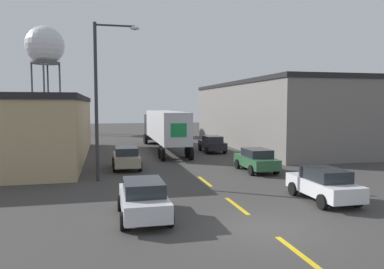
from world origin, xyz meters
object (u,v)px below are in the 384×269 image
parked_car_left_far (126,157)px  parked_car_right_mid (256,160)px  street_lamp (101,91)px  parked_car_left_near (143,198)px  fire_hydrant (341,184)px  parked_car_right_near (324,184)px  parked_car_right_far (212,144)px  water_tower (45,47)px  semi_truck (164,126)px

parked_car_left_far → parked_car_right_mid: 9.02m
street_lamp → parked_car_left_far: bearing=67.4°
parked_car_left_near → fire_hydrant: 10.37m
parked_car_left_near → parked_car_right_near: size_ratio=1.00×
parked_car_right_far → parked_car_right_mid: size_ratio=1.00×
parked_car_left_near → parked_car_right_near: (8.49, 0.77, 0.00)m
parked_car_right_far → parked_car_left_far: (-8.49, -7.60, 0.00)m
parked_car_right_near → water_tower: water_tower is taller
semi_truck → fire_hydrant: bearing=-73.3°
parked_car_left_near → semi_truck: bearing=79.2°
parked_car_right_near → street_lamp: bearing=144.7°
parked_car_left_near → street_lamp: street_lamp is taller
parked_car_right_far → parked_car_right_near: bearing=-90.0°
parked_car_left_near → parked_car_right_near: same height
parked_car_left_near → parked_car_left_far: same height
water_tower → parked_car_right_far: bearing=-57.1°
water_tower → parked_car_right_near: bearing=-68.5°
parked_car_right_far → water_tower: bearing=122.9°
semi_truck → parked_car_left_far: (-4.24, -10.32, -1.56)m
parked_car_right_near → fire_hydrant: size_ratio=4.13×
parked_car_left_far → parked_car_right_mid: same height
parked_car_right_far → parked_car_right_near: same height
parked_car_right_far → parked_car_left_far: bearing=-138.1°
parked_car_right_far → parked_car_left_near: bearing=-113.6°
parked_car_right_near → street_lamp: (-10.11, 7.15, 4.49)m
parked_car_right_mid → fire_hydrant: bearing=-76.1°
semi_truck → parked_car_right_mid: semi_truck is taller
parked_car_left_far → water_tower: size_ratio=0.25×
semi_truck → parked_car_right_near: (4.25, -21.37, -1.56)m
semi_truck → water_tower: 32.23m
parked_car_right_near → parked_car_left_far: bearing=127.5°
water_tower → fire_hydrant: (20.59, -46.70, -13.08)m
parked_car_right_mid → water_tower: (-18.87, 39.80, 12.78)m
parked_car_right_mid → fire_hydrant: 7.12m
semi_truck → street_lamp: street_lamp is taller
parked_car_right_far → street_lamp: size_ratio=0.45×
fire_hydrant → semi_truck: bearing=106.4°
parked_car_right_near → water_tower: 52.96m
street_lamp → parked_car_right_far: bearing=48.7°
parked_car_left_near → parked_car_left_far: size_ratio=1.00×
semi_truck → parked_car_left_far: bearing=-112.0°
parked_car_left_near → parked_car_right_near: 8.52m
parked_car_right_far → fire_hydrant: size_ratio=4.13×
parked_car_right_near → parked_car_right_mid: size_ratio=1.00×
semi_truck → parked_car_left_far: size_ratio=3.94×
semi_truck → parked_car_right_near: bearing=-78.5°
fire_hydrant → water_tower: bearing=113.8°
parked_car_right_mid → street_lamp: size_ratio=0.45×
semi_truck → street_lamp: 15.66m
semi_truck → parked_car_left_far: 11.26m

